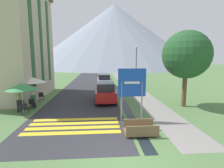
{
  "coord_description": "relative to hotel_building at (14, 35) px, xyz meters",
  "views": [
    {
      "loc": [
        -0.96,
        -6.6,
        4.02
      ],
      "look_at": [
        0.28,
        10.0,
        1.54
      ],
      "focal_mm": 28.0,
      "sensor_mm": 36.0,
      "label": 1
    }
  ],
  "objects": [
    {
      "name": "ground_plane",
      "position": [
        9.4,
        8.0,
        -6.3
      ],
      "size": [
        160.0,
        160.0,
        0.0
      ],
      "primitive_type": "plane",
      "color": "#517542"
    },
    {
      "name": "road",
      "position": [
        6.9,
        18.0,
        -6.3
      ],
      "size": [
        6.4,
        60.0,
        0.01
      ],
      "color": "#2D2D33",
      "rests_on": "ground_plane"
    },
    {
      "name": "footpath",
      "position": [
        13.0,
        18.0,
        -6.3
      ],
      "size": [
        2.2,
        60.0,
        0.01
      ],
      "color": "gray",
      "rests_on": "ground_plane"
    },
    {
      "name": "drainage_channel",
      "position": [
        10.6,
        18.0,
        -6.3
      ],
      "size": [
        0.6,
        60.0,
        0.0
      ],
      "color": "black",
      "rests_on": "ground_plane"
    },
    {
      "name": "crosswalk_marking",
      "position": [
        6.9,
        -8.45,
        -6.29
      ],
      "size": [
        5.44,
        2.54,
        0.01
      ],
      "color": "yellow",
      "rests_on": "ground_plane"
    },
    {
      "name": "mountain_distant",
      "position": [
        15.62,
        65.66,
        7.97
      ],
      "size": [
        76.74,
        76.74,
        28.54
      ],
      "color": "gray",
      "rests_on": "ground_plane"
    },
    {
      "name": "hotel_building",
      "position": [
        0.0,
        0.0,
        0.0
      ],
      "size": [
        5.7,
        9.73,
        11.72
      ],
      "color": "#BCAD93",
      "rests_on": "ground_plane"
    },
    {
      "name": "road_sign",
      "position": [
        10.5,
        -7.84,
        -4.1
      ],
      "size": [
        1.77,
        0.11,
        3.38
      ],
      "color": "gray",
      "rests_on": "ground_plane"
    },
    {
      "name": "footbridge",
      "position": [
        10.6,
        -9.89,
        -6.07
      ],
      "size": [
        1.7,
        1.1,
        0.65
      ],
      "color": "brown",
      "rests_on": "ground_plane"
    },
    {
      "name": "parked_car_near",
      "position": [
        9.0,
        -2.66,
        -5.39
      ],
      "size": [
        1.91,
        4.26,
        1.82
      ],
      "color": "#A31919",
      "rests_on": "ground_plane"
    },
    {
      "name": "parked_car_far",
      "position": [
        9.13,
        5.52,
        -5.39
      ],
      "size": [
        1.89,
        4.24,
        1.82
      ],
      "color": "#B2B2B7",
      "rests_on": "ground_plane"
    },
    {
      "name": "cafe_chair_middle",
      "position": [
        2.45,
        -3.53,
        -5.79
      ],
      "size": [
        0.4,
        0.4,
        0.85
      ],
      "rotation": [
        0.0,
        0.0,
        -0.12
      ],
      "color": "black",
      "rests_on": "ground_plane"
    },
    {
      "name": "cafe_chair_nearest",
      "position": [
        3.15,
        -6.13,
        -5.79
      ],
      "size": [
        0.4,
        0.4,
        0.85
      ],
      "rotation": [
        0.0,
        0.0,
        -0.36
      ],
      "color": "black",
      "rests_on": "ground_plane"
    },
    {
      "name": "cafe_chair_far_right",
      "position": [
        2.99,
        -2.07,
        -5.79
      ],
      "size": [
        0.4,
        0.4,
        0.85
      ],
      "rotation": [
        0.0,
        0.0,
        -0.2
      ],
      "color": "black",
      "rests_on": "ground_plane"
    },
    {
      "name": "cafe_chair_near_left",
      "position": [
        2.45,
        -4.98,
        -5.79
      ],
      "size": [
        0.4,
        0.4,
        0.85
      ],
      "rotation": [
        0.0,
        0.0,
        0.04
      ],
      "color": "black",
      "rests_on": "ground_plane"
    },
    {
      "name": "cafe_chair_near_right",
      "position": [
        3.12,
        -4.71,
        -5.79
      ],
      "size": [
        0.4,
        0.4,
        0.85
      ],
      "rotation": [
        0.0,
        0.0,
        -0.32
      ],
      "color": "black",
      "rests_on": "ground_plane"
    },
    {
      "name": "cafe_umbrella_front_green",
      "position": [
        2.81,
        -5.65,
        -4.32
      ],
      "size": [
        2.19,
        2.19,
        2.22
      ],
      "color": "#B7B2A8",
      "rests_on": "ground_plane"
    },
    {
      "name": "cafe_umbrella_middle_white",
      "position": [
        2.62,
        -3.06,
        -4.15
      ],
      "size": [
        2.33,
        2.33,
        2.37
      ],
      "color": "#B7B2A8",
      "rests_on": "ground_plane"
    },
    {
      "name": "person_standing_terrace",
      "position": [
        2.46,
        -5.5,
        -5.25
      ],
      "size": [
        0.32,
        0.32,
        1.81
      ],
      "color": "#282833",
      "rests_on": "ground_plane"
    },
    {
      "name": "person_seated_near",
      "position": [
        3.11,
        -4.33,
        -5.61
      ],
      "size": [
        0.32,
        0.32,
        1.25
      ],
      "color": "#282833",
      "rests_on": "ground_plane"
    },
    {
      "name": "streetlamp",
      "position": [
        13.28,
        3.96,
        -3.02
      ],
      "size": [
        0.28,
        0.28,
        5.59
      ],
      "color": "#515156",
      "rests_on": "ground_plane"
    },
    {
      "name": "tree_by_path",
      "position": [
        15.51,
        -4.78,
        -2.02
      ],
      "size": [
        3.88,
        3.88,
        6.23
      ],
      "color": "brown",
      "rests_on": "ground_plane"
    }
  ]
}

